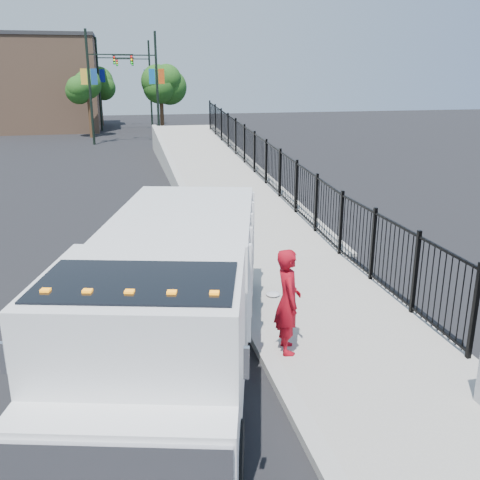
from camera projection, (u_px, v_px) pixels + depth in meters
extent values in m
plane|color=black|center=(253.00, 334.00, 10.92)|extent=(120.00, 120.00, 0.00)
cube|color=#9E998E|center=(386.00, 371.00, 9.44)|extent=(3.55, 12.00, 0.12)
cube|color=#ADAAA3|center=(282.00, 383.00, 9.03)|extent=(0.30, 12.00, 0.16)
cube|color=#9E998E|center=(216.00, 181.00, 26.25)|extent=(3.95, 24.06, 3.19)
cube|color=black|center=(266.00, 176.00, 22.56)|extent=(0.10, 28.00, 1.80)
cube|color=black|center=(177.00, 336.00, 9.59)|extent=(2.89, 7.27, 0.23)
cube|color=white|center=(146.00, 351.00, 6.94)|extent=(3.02, 2.91, 2.13)
cube|color=white|center=(124.00, 455.00, 5.83)|extent=(2.61, 1.36, 1.06)
cube|color=black|center=(139.00, 315.00, 6.49)|extent=(2.62, 1.94, 0.90)
cube|color=white|center=(186.00, 255.00, 10.59)|extent=(3.62, 4.98, 1.81)
cube|color=silver|center=(3.00, 358.00, 5.83)|extent=(0.08, 0.08, 0.37)
cube|color=silver|center=(246.00, 363.00, 5.73)|extent=(0.08, 0.08, 0.37)
cube|color=orange|center=(46.00, 292.00, 6.04)|extent=(0.12, 0.11, 0.06)
cube|color=orange|center=(87.00, 292.00, 6.02)|extent=(0.12, 0.11, 0.06)
cube|color=orange|center=(130.00, 293.00, 6.01)|extent=(0.12, 0.11, 0.06)
cube|color=orange|center=(172.00, 294.00, 5.99)|extent=(0.12, 0.11, 0.06)
cube|color=orange|center=(214.00, 294.00, 5.97)|extent=(0.12, 0.11, 0.06)
cylinder|color=black|center=(49.00, 459.00, 6.61)|extent=(0.60, 1.12, 1.06)
cylinder|color=black|center=(229.00, 464.00, 6.52)|extent=(0.60, 1.12, 1.06)
cylinder|color=black|center=(140.00, 293.00, 11.58)|extent=(0.60, 1.12, 1.06)
cylinder|color=black|center=(243.00, 295.00, 11.50)|extent=(0.60, 1.12, 1.06)
cylinder|color=black|center=(151.00, 274.00, 12.69)|extent=(0.60, 1.12, 1.06)
cylinder|color=black|center=(245.00, 275.00, 12.61)|extent=(0.60, 1.12, 1.06)
imported|color=maroon|center=(288.00, 301.00, 9.74)|extent=(0.55, 0.78, 2.00)
ellipsoid|color=silver|center=(273.00, 294.00, 12.46)|extent=(0.34, 0.34, 0.08)
cylinder|color=black|center=(90.00, 88.00, 38.20)|extent=(0.18, 0.18, 8.00)
cube|color=black|center=(110.00, 54.00, 37.84)|extent=(3.20, 0.08, 0.08)
cube|color=black|center=(131.00, 60.00, 38.25)|extent=(0.18, 0.22, 0.60)
cube|color=navy|center=(94.00, 77.00, 38.03)|extent=(0.45, 0.04, 1.10)
cube|color=gold|center=(84.00, 77.00, 37.88)|extent=(0.45, 0.04, 1.10)
cylinder|color=black|center=(157.00, 87.00, 40.41)|extent=(0.18, 0.18, 8.00)
cube|color=black|center=(134.00, 55.00, 39.38)|extent=(3.20, 0.08, 0.08)
cube|color=black|center=(114.00, 60.00, 39.18)|extent=(0.18, 0.22, 0.60)
cube|color=#C74612|center=(161.00, 76.00, 40.24)|extent=(0.45, 0.04, 1.10)
cube|color=#0F5596|center=(152.00, 76.00, 40.09)|extent=(0.45, 0.04, 1.10)
cylinder|color=black|center=(99.00, 85.00, 47.32)|extent=(0.18, 0.18, 8.00)
cube|color=black|center=(116.00, 58.00, 46.96)|extent=(3.20, 0.08, 0.08)
cube|color=black|center=(132.00, 62.00, 47.37)|extent=(0.18, 0.22, 0.60)
cube|color=navy|center=(102.00, 76.00, 47.15)|extent=(0.45, 0.04, 1.10)
cube|color=orange|center=(94.00, 76.00, 47.01)|extent=(0.45, 0.04, 1.10)
cylinder|color=black|center=(150.00, 84.00, 51.93)|extent=(0.18, 0.18, 8.00)
cube|color=black|center=(132.00, 59.00, 50.91)|extent=(3.20, 0.08, 0.08)
cube|color=black|center=(117.00, 63.00, 50.71)|extent=(0.18, 0.22, 0.60)
cube|color=orange|center=(154.00, 75.00, 51.77)|extent=(0.45, 0.04, 1.10)
cube|color=navy|center=(146.00, 75.00, 51.62)|extent=(0.45, 0.04, 1.10)
cylinder|color=#382314|center=(91.00, 118.00, 43.15)|extent=(0.36, 0.36, 3.20)
sphere|color=#194714|center=(88.00, 87.00, 42.43)|extent=(2.29, 2.29, 2.29)
cylinder|color=#382314|center=(162.00, 113.00, 47.91)|extent=(0.36, 0.36, 3.20)
sphere|color=#194714|center=(161.00, 85.00, 47.19)|extent=(2.87, 2.87, 2.87)
cylinder|color=#382314|center=(101.00, 109.00, 53.11)|extent=(0.36, 0.36, 3.20)
sphere|color=#194714|center=(99.00, 84.00, 52.39)|extent=(2.84, 2.84, 2.84)
cube|color=#8C664C|center=(41.00, 85.00, 48.77)|extent=(10.00, 10.00, 8.00)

